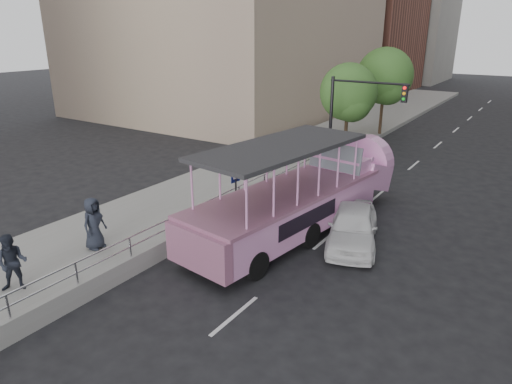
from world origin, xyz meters
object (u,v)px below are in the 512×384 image
(duck_boat, at_px, (304,195))
(parking_sign, at_px, (236,184))
(traffic_signal, at_px, (352,110))
(car, at_px, (353,226))
(street_tree_far, at_px, (386,78))
(pedestrian_mid, at_px, (12,263))
(pedestrian_far, at_px, (94,223))
(street_tree_near, at_px, (349,95))

(duck_boat, relative_size, parking_sign, 4.63)
(parking_sign, height_order, traffic_signal, traffic_signal)
(car, height_order, street_tree_far, street_tree_far)
(pedestrian_mid, xyz_separation_m, pedestrian_far, (-0.29, 3.08, 0.06))
(parking_sign, xyz_separation_m, traffic_signal, (1.29, 8.87, 1.92))
(street_tree_near, bearing_deg, street_tree_far, 88.09)
(duck_boat, bearing_deg, street_tree_far, 99.23)
(pedestrian_mid, xyz_separation_m, parking_sign, (1.92, 8.45, 0.40))
(street_tree_far, bearing_deg, street_tree_near, -91.91)
(pedestrian_far, bearing_deg, car, -58.49)
(parking_sign, relative_size, street_tree_near, 0.43)
(car, xyz_separation_m, street_tree_near, (-5.29, 11.84, 3.09))
(car, bearing_deg, parking_sign, 166.60)
(parking_sign, bearing_deg, duck_boat, 16.33)
(car, bearing_deg, traffic_signal, 94.95)
(street_tree_near, distance_m, street_tree_far, 6.02)
(pedestrian_mid, relative_size, street_tree_far, 0.27)
(traffic_signal, bearing_deg, street_tree_near, 114.98)
(car, relative_size, pedestrian_far, 2.29)
(pedestrian_far, relative_size, street_tree_far, 0.29)
(parking_sign, distance_m, traffic_signal, 9.17)
(street_tree_near, relative_size, street_tree_far, 0.89)
(parking_sign, height_order, street_tree_near, street_tree_near)
(pedestrian_far, distance_m, street_tree_near, 17.96)
(pedestrian_mid, bearing_deg, parking_sign, 32.71)
(car, bearing_deg, pedestrian_far, -159.66)
(car, relative_size, traffic_signal, 0.83)
(pedestrian_far, bearing_deg, traffic_signal, -21.37)
(street_tree_far, bearing_deg, traffic_signal, -81.57)
(traffic_signal, bearing_deg, street_tree_far, 98.43)
(street_tree_far, bearing_deg, car, -74.08)
(pedestrian_far, bearing_deg, pedestrian_mid, 177.78)
(parking_sign, xyz_separation_m, street_tree_near, (-0.30, 12.30, 2.24))
(traffic_signal, height_order, street_tree_near, street_tree_near)
(pedestrian_mid, distance_m, street_tree_near, 20.99)
(parking_sign, distance_m, street_tree_far, 18.51)
(parking_sign, bearing_deg, street_tree_near, 91.42)
(pedestrian_mid, xyz_separation_m, street_tree_far, (1.81, 26.76, 3.13))
(traffic_signal, xyz_separation_m, street_tree_near, (-1.60, 3.43, 0.32))
(car, distance_m, street_tree_near, 13.33)
(car, xyz_separation_m, parking_sign, (-4.98, -0.47, 0.84))
(car, xyz_separation_m, pedestrian_far, (-7.19, -5.84, 0.51))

